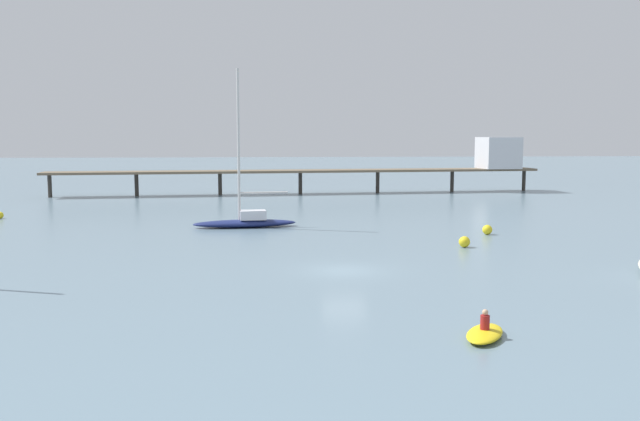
{
  "coord_description": "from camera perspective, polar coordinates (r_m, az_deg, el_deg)",
  "views": [
    {
      "loc": [
        -4.42,
        -37.68,
        7.81
      ],
      "look_at": [
        0.0,
        17.75,
        1.5
      ],
      "focal_mm": 37.45,
      "sensor_mm": 36.0,
      "label": 1
    }
  ],
  "objects": [
    {
      "name": "mooring_buoy_near",
      "position": [
        47.65,
        12.24,
        -2.63
      ],
      "size": [
        0.79,
        0.79,
        0.79
      ],
      "primitive_type": "sphere",
      "color": "yellow",
      "rests_on": "ground_plane"
    },
    {
      "name": "dinghy_yellow",
      "position": [
        26.95,
        13.89,
        -10.11
      ],
      "size": [
        2.52,
        3.1,
        1.14
      ],
      "color": "yellow",
      "rests_on": "ground_plane"
    },
    {
      "name": "ground_plane",
      "position": [
        38.74,
        2.09,
        -5.16
      ],
      "size": [
        400.0,
        400.0,
        0.0
      ],
      "primitive_type": "plane",
      "color": "slate"
    },
    {
      "name": "sailboat_navy",
      "position": [
        57.03,
        -6.34,
        -0.67
      ],
      "size": [
        8.91,
        2.93,
        13.3
      ],
      "color": "navy",
      "rests_on": "ground_plane"
    },
    {
      "name": "mooring_buoy_inner",
      "position": [
        54.13,
        14.11,
        -1.6
      ],
      "size": [
        0.78,
        0.78,
        0.78
      ],
      "primitive_type": "sphere",
      "color": "yellow",
      "rests_on": "ground_plane"
    },
    {
      "name": "pier",
      "position": [
        91.96,
        8.04,
        4.22
      ],
      "size": [
        65.52,
        9.55,
        7.5
      ],
      "color": "brown",
      "rests_on": "ground_plane"
    },
    {
      "name": "mooring_buoy_far",
      "position": [
        69.37,
        -25.67,
        -0.36
      ],
      "size": [
        0.64,
        0.64,
        0.64
      ],
      "primitive_type": "sphere",
      "color": "yellow",
      "rests_on": "ground_plane"
    }
  ]
}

